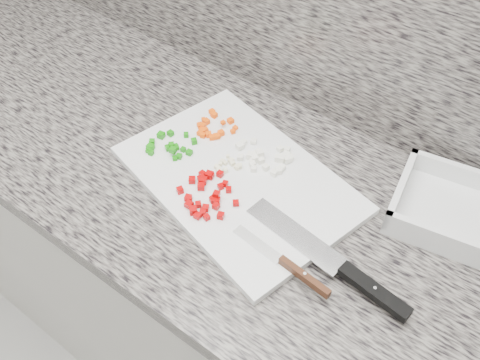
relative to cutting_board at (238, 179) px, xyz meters
name	(u,v)px	position (x,y,z in m)	size (l,w,h in m)	color
cabinet	(253,308)	(0.05, 0.00, -0.48)	(3.92, 0.62, 0.86)	silver
countertop	(257,200)	(0.05, 0.00, -0.03)	(3.96, 0.64, 0.04)	slate
cutting_board	(238,179)	(0.00, 0.00, 0.00)	(0.48, 0.32, 0.02)	white
carrot_pile	(212,127)	(-0.13, 0.08, 0.01)	(0.09, 0.09, 0.02)	#FD5005
onion_pile	(265,157)	(0.02, 0.07, 0.02)	(0.13, 0.10, 0.02)	white
green_pepper_pile	(169,145)	(-0.17, -0.02, 0.02)	(0.10, 0.10, 0.02)	#157D0B
red_pepper_pile	(205,193)	(-0.02, -0.08, 0.01)	(0.13, 0.13, 0.02)	#AC0204
garlic_pile	(228,165)	(-0.03, 0.01, 0.01)	(0.05, 0.06, 0.01)	beige
chef_knife	(345,271)	(0.29, -0.07, 0.01)	(0.35, 0.08, 0.02)	silver
paring_knife	(292,268)	(0.21, -0.12, 0.01)	(0.22, 0.04, 0.02)	silver
tray	(465,216)	(0.41, 0.18, 0.01)	(0.30, 0.24, 0.06)	silver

